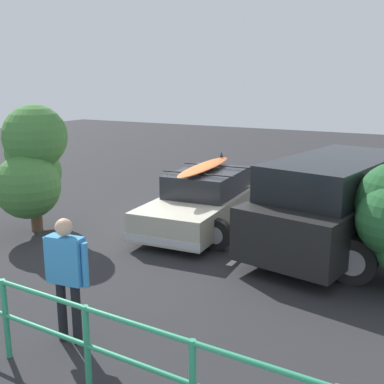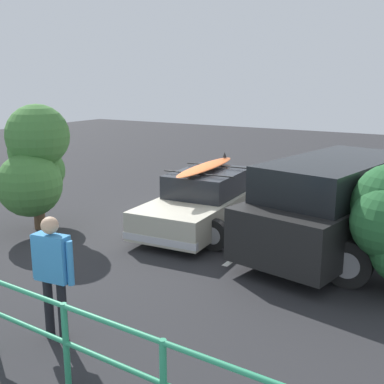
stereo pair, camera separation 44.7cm
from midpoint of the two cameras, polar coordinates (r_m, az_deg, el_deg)
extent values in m
cube|color=#28282B|center=(11.28, -2.57, -3.99)|extent=(44.00, 44.00, 0.02)
cube|color=silver|center=(10.57, 7.39, -5.23)|extent=(0.12, 3.81, 0.00)
cube|color=#B7B29E|center=(11.02, 0.32, -1.80)|extent=(1.88, 4.29, 0.59)
cube|color=#23262B|center=(11.04, 0.69, 1.17)|extent=(1.54, 2.10, 0.51)
cube|color=silver|center=(9.32, -4.93, -5.83)|extent=(1.65, 0.21, 0.14)
cube|color=silver|center=(12.90, 4.09, -0.38)|extent=(1.65, 0.21, 0.14)
cylinder|color=black|center=(9.61, 1.60, -5.05)|extent=(0.64, 0.18, 0.64)
cylinder|color=#99999E|center=(9.61, 1.60, -5.05)|extent=(0.35, 0.19, 0.35)
cylinder|color=black|center=(10.33, -6.85, -3.81)|extent=(0.64, 0.18, 0.64)
cylinder|color=#99999E|center=(10.33, -6.85, -3.81)|extent=(0.35, 0.19, 0.35)
cylinder|color=black|center=(11.94, 6.51, -1.44)|extent=(0.64, 0.18, 0.64)
cylinder|color=#99999E|center=(11.94, 6.51, -1.44)|extent=(0.35, 0.19, 0.35)
cylinder|color=black|center=(12.53, -0.65, -0.65)|extent=(0.64, 0.18, 0.64)
cylinder|color=#99999E|center=(12.53, -0.65, -0.65)|extent=(0.35, 0.19, 0.35)
cylinder|color=black|center=(10.48, -0.54, 2.17)|extent=(1.69, 0.14, 0.03)
cylinder|color=black|center=(11.48, 1.82, 3.14)|extent=(1.69, 0.14, 0.03)
ellipsoid|color=orange|center=(11.01, 0.34, 3.03)|extent=(0.73, 2.86, 0.09)
cone|color=black|center=(12.03, 2.45, 4.45)|extent=(0.10, 0.10, 0.14)
cube|color=black|center=(9.85, 15.27, -2.56)|extent=(2.64, 4.89, 0.94)
cube|color=black|center=(9.67, 15.56, 2.00)|extent=(2.31, 3.86, 0.66)
cylinder|color=black|center=(12.03, 20.01, 0.43)|extent=(0.74, 0.31, 0.72)
cylinder|color=black|center=(8.40, 17.06, -7.83)|extent=(0.80, 0.22, 0.80)
cylinder|color=#99999E|center=(8.40, 17.06, -7.83)|extent=(0.44, 0.23, 0.44)
cylinder|color=black|center=(9.19, 6.25, -5.46)|extent=(0.80, 0.22, 0.80)
cylinder|color=#99999E|center=(9.19, 6.25, -5.46)|extent=(0.44, 0.23, 0.44)
cylinder|color=black|center=(11.53, 13.79, -1.87)|extent=(0.80, 0.22, 0.80)
cylinder|color=#99999E|center=(11.53, 13.79, -1.87)|extent=(0.44, 0.23, 0.44)
cylinder|color=black|center=(6.56, -15.49, -13.77)|extent=(0.12, 0.12, 0.82)
cylinder|color=black|center=(6.69, -17.05, -13.34)|extent=(0.12, 0.12, 0.82)
cube|color=#3D8ED1|center=(6.34, -16.70, -7.74)|extent=(0.50, 0.24, 0.62)
sphere|color=#D6A884|center=(6.20, -16.96, -4.02)|extent=(0.22, 0.22, 0.22)
cylinder|color=#3D8ED1|center=(6.18, -14.61, -8.40)|extent=(0.09, 0.09, 0.58)
cylinder|color=#3D8ED1|center=(6.52, -18.65, -7.53)|extent=(0.09, 0.09, 0.58)
cylinder|color=#2D9366|center=(5.58, -14.66, -17.65)|extent=(0.07, 0.07, 1.02)
cylinder|color=#2D9366|center=(6.49, -23.09, -13.69)|extent=(0.07, 0.07, 1.02)
cylinder|color=brown|center=(11.42, -19.00, -2.86)|extent=(0.25, 0.25, 0.61)
sphere|color=#427A38|center=(11.09, -19.59, 4.57)|extent=(1.14, 1.14, 1.14)
sphere|color=#427A38|center=(10.95, -19.25, 6.22)|extent=(1.38, 1.38, 1.38)
sphere|color=#427A38|center=(10.77, -20.04, 0.64)|extent=(1.38, 1.38, 1.38)
sphere|color=#427A38|center=(11.21, -19.38, 5.12)|extent=(1.11, 1.11, 1.11)
sphere|color=#427A38|center=(11.24, -19.44, 1.65)|extent=(1.10, 1.10, 1.10)
sphere|color=#427A38|center=(11.70, -18.87, 2.29)|extent=(1.09, 1.09, 1.09)
camera|label=1|loc=(0.22, -91.23, -0.29)|focal=45.00mm
camera|label=2|loc=(0.22, 88.77, 0.29)|focal=45.00mm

